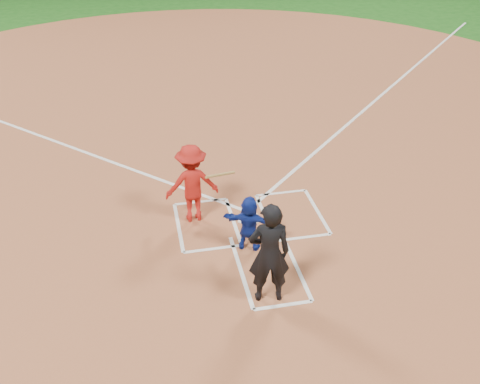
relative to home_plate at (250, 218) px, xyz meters
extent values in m
plane|color=#175014|center=(0.00, 0.00, -0.02)|extent=(120.00, 120.00, 0.00)
cylinder|color=#975131|center=(0.00, 6.00, -0.01)|extent=(28.00, 28.00, 0.01)
cylinder|color=white|center=(0.00, 0.00, 0.00)|extent=(0.60, 0.60, 0.02)
imported|color=#122997|center=(-0.24, -1.01, 0.60)|extent=(1.17, 0.76, 1.21)
imported|color=black|center=(-0.22, -2.53, 1.01)|extent=(0.79, 0.56, 2.04)
cube|color=white|center=(-0.98, 0.92, -0.01)|extent=(1.22, 0.08, 0.01)
cube|color=white|center=(-0.98, -0.92, -0.01)|extent=(1.22, 0.08, 0.01)
cube|color=white|center=(-0.37, 0.00, -0.01)|extent=(0.08, 1.83, 0.01)
cube|color=white|center=(-1.59, 0.00, -0.01)|extent=(0.08, 1.83, 0.01)
cube|color=white|center=(0.98, 0.92, -0.01)|extent=(1.22, 0.08, 0.01)
cube|color=white|center=(0.98, -0.92, -0.01)|extent=(1.22, 0.08, 0.01)
cube|color=white|center=(0.37, 0.00, -0.01)|extent=(0.08, 1.83, 0.01)
cube|color=white|center=(1.59, 0.00, -0.01)|extent=(0.08, 1.83, 0.01)
cube|color=white|center=(-0.55, -1.70, -0.01)|extent=(0.08, 2.20, 0.01)
cube|color=white|center=(0.55, -1.70, -0.01)|extent=(0.08, 2.20, 0.01)
cube|color=white|center=(0.00, -2.80, -0.01)|extent=(1.10, 0.08, 0.01)
cube|color=white|center=(7.07, 7.37, -0.01)|extent=(14.21, 14.21, 0.01)
imported|color=#B11913|center=(-1.22, 0.28, 0.89)|extent=(1.19, 0.72, 1.80)
cylinder|color=#AB823E|center=(-0.62, 0.13, 1.13)|extent=(0.73, 0.53, 0.28)
camera|label=1|loc=(-2.19, -9.59, 6.82)|focal=40.00mm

